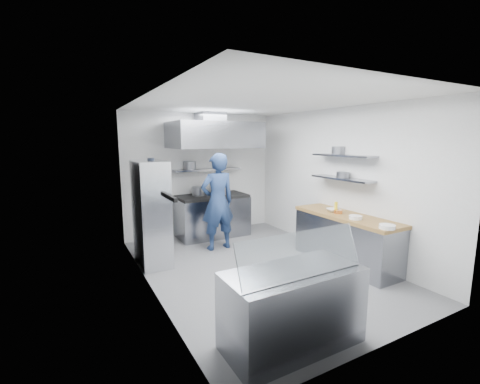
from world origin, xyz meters
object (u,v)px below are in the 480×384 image
gas_range (212,217)px  chef (218,202)px  display_case (293,308)px  wire_rack (151,213)px

gas_range → chef: 1.05m
gas_range → display_case: bearing=-102.2°
chef → wire_rack: 1.37m
wire_rack → display_case: wire_rack is taller
chef → wire_rack: size_ratio=1.05×
wire_rack → display_case: size_ratio=1.23×
chef → display_case: bearing=78.1°
chef → display_case: size_ratio=1.30×
gas_range → display_case: 4.20m
chef → display_case: chef is taller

